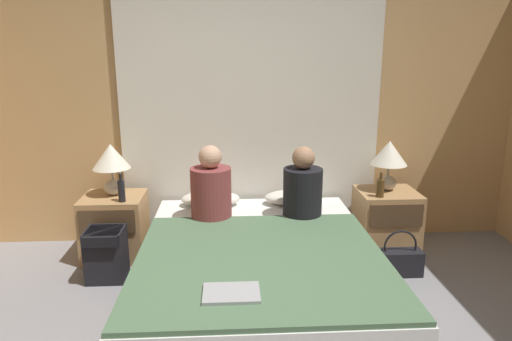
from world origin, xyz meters
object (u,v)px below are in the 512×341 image
(laptop_on_bed, at_px, (231,293))
(pillow_left, at_px, (211,199))
(nightstand_left, at_px, (115,226))
(person_left_in_bed, at_px, (211,190))
(bed, at_px, (259,273))
(person_right_in_bed, at_px, (303,189))
(beer_bottle_on_right_stand, at_px, (380,188))
(lamp_right, at_px, (389,157))
(beer_bottle_on_left_stand, at_px, (121,190))
(handbag_on_floor, at_px, (399,261))
(pillow_right, at_px, (294,197))
(backpack_on_floor, at_px, (106,251))
(nightstand_right, at_px, (386,221))
(lamp_left, at_px, (111,161))

(laptop_on_bed, bearing_deg, pillow_left, 96.17)
(pillow_left, bearing_deg, nightstand_left, -174.08)
(nightstand_left, bearing_deg, person_left_in_bed, -16.70)
(bed, bearing_deg, laptop_on_bed, -105.21)
(bed, height_order, pillow_left, pillow_left)
(nightstand_left, distance_m, person_right_in_bed, 1.62)
(beer_bottle_on_right_stand, bearing_deg, lamp_right, 57.26)
(beer_bottle_on_left_stand, bearing_deg, handbag_on_floor, -8.72)
(bed, xyz_separation_m, person_right_in_bed, (0.38, 0.54, 0.45))
(pillow_right, relative_size, backpack_on_floor, 1.25)
(bed, height_order, handbag_on_floor, bed)
(pillow_right, bearing_deg, handbag_on_floor, -36.44)
(person_right_in_bed, bearing_deg, person_left_in_bed, 180.00)
(bed, bearing_deg, backpack_on_floor, 162.19)
(nightstand_right, height_order, laptop_on_bed, nightstand_right)
(lamp_left, height_order, backpack_on_floor, lamp_left)
(beer_bottle_on_left_stand, bearing_deg, lamp_left, 120.31)
(beer_bottle_on_left_stand, bearing_deg, backpack_on_floor, -107.19)
(pillow_left, bearing_deg, bed, -67.38)
(lamp_right, relative_size, person_left_in_bed, 0.73)
(nightstand_left, height_order, beer_bottle_on_right_stand, beer_bottle_on_right_stand)
(person_left_in_bed, height_order, laptop_on_bed, person_left_in_bed)
(lamp_right, xyz_separation_m, pillow_left, (-1.53, 0.04, -0.36))
(lamp_left, bearing_deg, person_right_in_bed, -10.78)
(nightstand_right, height_order, person_left_in_bed, person_left_in_bed)
(nightstand_left, distance_m, lamp_right, 2.41)
(nightstand_left, xyz_separation_m, beer_bottle_on_left_stand, (0.11, -0.14, 0.36))
(nightstand_right, xyz_separation_m, person_right_in_bed, (-0.79, -0.25, 0.38))
(lamp_left, xyz_separation_m, laptop_on_bed, (0.98, -1.54, -0.38))
(nightstand_left, relative_size, pillow_left, 1.06)
(person_left_in_bed, xyz_separation_m, person_right_in_bed, (0.72, 0.00, -0.01))
(pillow_left, distance_m, handbag_on_floor, 1.63)
(bed, bearing_deg, pillow_right, 67.38)
(nightstand_left, distance_m, handbag_on_floor, 2.35)
(nightstand_right, relative_size, beer_bottle_on_right_stand, 2.54)
(laptop_on_bed, bearing_deg, lamp_left, 122.51)
(person_left_in_bed, height_order, beer_bottle_on_right_stand, person_left_in_bed)
(bed, xyz_separation_m, handbag_on_floor, (1.12, 0.31, -0.09))
(person_left_in_bed, distance_m, laptop_on_bed, 1.27)
(nightstand_right, xyz_separation_m, beer_bottle_on_right_stand, (-0.12, -0.14, 0.35))
(pillow_left, bearing_deg, person_right_in_bed, -24.04)
(person_right_in_bed, relative_size, backpack_on_floor, 1.44)
(pillow_right, distance_m, person_left_in_bed, 0.80)
(nightstand_left, bearing_deg, lamp_left, 90.00)
(pillow_left, xyz_separation_m, beer_bottle_on_right_stand, (1.41, -0.23, 0.15))
(pillow_right, distance_m, laptop_on_bed, 1.67)
(lamp_right, distance_m, backpack_on_floor, 2.43)
(person_right_in_bed, bearing_deg, beer_bottle_on_left_stand, 175.82)
(beer_bottle_on_left_stand, xyz_separation_m, backpack_on_floor, (-0.08, -0.27, -0.40))
(lamp_left, bearing_deg, nightstand_left, -90.00)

